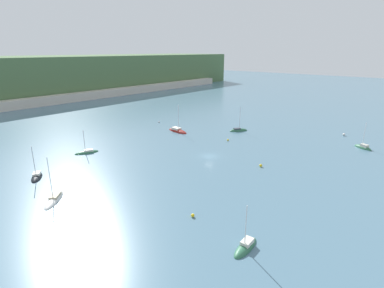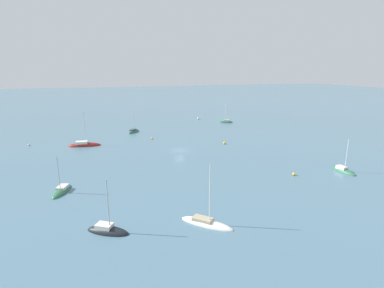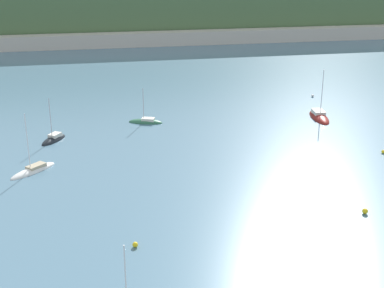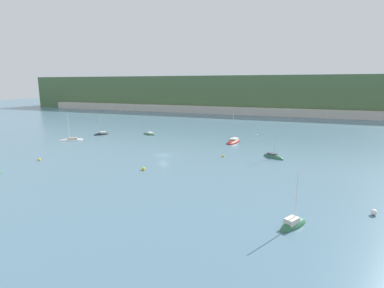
{
  "view_description": "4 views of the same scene",
  "coord_description": "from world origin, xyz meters",
  "px_view_note": "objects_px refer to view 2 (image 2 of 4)",
  "views": [
    {
      "loc": [
        -60.76,
        -45.86,
        27.47
      ],
      "look_at": [
        1.99,
        7.87,
        1.41
      ],
      "focal_mm": 28.0,
      "sensor_mm": 36.0,
      "label": 1
    },
    {
      "loc": [
        -74.01,
        21.8,
        21.1
      ],
      "look_at": [
        -8.33,
        -0.65,
        3.64
      ],
      "focal_mm": 28.0,
      "sensor_mm": 36.0,
      "label": 2
    },
    {
      "loc": [
        -30.13,
        -67.67,
        30.62
      ],
      "look_at": [
        -14.58,
        10.35,
        1.56
      ],
      "focal_mm": 50.0,
      "sensor_mm": 36.0,
      "label": 3
    },
    {
      "loc": [
        35.84,
        -69.62,
        18.93
      ],
      "look_at": [
        4.77,
        8.73,
        1.8
      ],
      "focal_mm": 28.0,
      "sensor_mm": 36.0,
      "label": 4
    }
  ],
  "objects_px": {
    "sailboat_1": "(226,122)",
    "sailboat_6": "(62,191)",
    "sailboat_3": "(343,171)",
    "sailboat_0": "(134,132)",
    "mooring_buoy_3": "(29,145)",
    "mooring_buoy_0": "(152,138)",
    "sailboat_7": "(206,224)",
    "mooring_buoy_2": "(294,174)",
    "sailboat_4": "(84,145)",
    "mooring_buoy_4": "(198,118)",
    "sailboat_2": "(108,231)",
    "mooring_buoy_1": "(224,143)"
  },
  "relations": [
    {
      "from": "sailboat_1",
      "to": "sailboat_6",
      "type": "bearing_deg",
      "value": 71.97
    },
    {
      "from": "sailboat_3",
      "to": "sailboat_6",
      "type": "distance_m",
      "value": 56.04
    },
    {
      "from": "sailboat_0",
      "to": "mooring_buoy_3",
      "type": "relative_size",
      "value": 15.74
    },
    {
      "from": "sailboat_3",
      "to": "mooring_buoy_0",
      "type": "xyz_separation_m",
      "value": [
        43.05,
        32.15,
        0.17
      ]
    },
    {
      "from": "sailboat_3",
      "to": "sailboat_6",
      "type": "xyz_separation_m",
      "value": [
        7.75,
        55.5,
        -0.03
      ]
    },
    {
      "from": "sailboat_7",
      "to": "mooring_buoy_2",
      "type": "xyz_separation_m",
      "value": [
        12.61,
        -24.13,
        0.22
      ]
    },
    {
      "from": "sailboat_4",
      "to": "mooring_buoy_0",
      "type": "xyz_separation_m",
      "value": [
        2.15,
        -19.79,
        0.18
      ]
    },
    {
      "from": "mooring_buoy_0",
      "to": "sailboat_4",
      "type": "bearing_deg",
      "value": 96.19
    },
    {
      "from": "sailboat_3",
      "to": "sailboat_7",
      "type": "bearing_deg",
      "value": -76.36
    },
    {
      "from": "mooring_buoy_4",
      "to": "sailboat_1",
      "type": "bearing_deg",
      "value": -143.29
    },
    {
      "from": "sailboat_4",
      "to": "sailboat_6",
      "type": "height_order",
      "value": "sailboat_4"
    },
    {
      "from": "sailboat_2",
      "to": "mooring_buoy_0",
      "type": "xyz_separation_m",
      "value": [
        51.83,
        -16.52,
        0.18
      ]
    },
    {
      "from": "sailboat_4",
      "to": "sailboat_0",
      "type": "bearing_deg",
      "value": 49.9
    },
    {
      "from": "mooring_buoy_4",
      "to": "sailboat_4",
      "type": "bearing_deg",
      "value": 125.13
    },
    {
      "from": "sailboat_7",
      "to": "mooring_buoy_0",
      "type": "distance_m",
      "value": 54.29
    },
    {
      "from": "sailboat_3",
      "to": "sailboat_4",
      "type": "xyz_separation_m",
      "value": [
        40.9,
        51.95,
        -0.0
      ]
    },
    {
      "from": "sailboat_0",
      "to": "mooring_buoy_4",
      "type": "relative_size",
      "value": 10.71
    },
    {
      "from": "sailboat_7",
      "to": "mooring_buoy_1",
      "type": "distance_m",
      "value": 46.53
    },
    {
      "from": "sailboat_7",
      "to": "mooring_buoy_4",
      "type": "xyz_separation_m",
      "value": [
        84.39,
        -29.49,
        0.36
      ]
    },
    {
      "from": "sailboat_2",
      "to": "mooring_buoy_2",
      "type": "bearing_deg",
      "value": 48.66
    },
    {
      "from": "mooring_buoy_2",
      "to": "mooring_buoy_3",
      "type": "relative_size",
      "value": 1.01
    },
    {
      "from": "mooring_buoy_3",
      "to": "mooring_buoy_4",
      "type": "relative_size",
      "value": 0.68
    },
    {
      "from": "sailboat_0",
      "to": "sailboat_4",
      "type": "distance_m",
      "value": 21.52
    },
    {
      "from": "mooring_buoy_4",
      "to": "sailboat_2",
      "type": "bearing_deg",
      "value": 152.5
    },
    {
      "from": "mooring_buoy_3",
      "to": "sailboat_6",
      "type": "bearing_deg",
      "value": -163.59
    },
    {
      "from": "mooring_buoy_0",
      "to": "mooring_buoy_1",
      "type": "bearing_deg",
      "value": -125.24
    },
    {
      "from": "sailboat_6",
      "to": "sailboat_4",
      "type": "bearing_deg",
      "value": -166.35
    },
    {
      "from": "sailboat_1",
      "to": "sailboat_2",
      "type": "relative_size",
      "value": 1.03
    },
    {
      "from": "mooring_buoy_2",
      "to": "mooring_buoy_4",
      "type": "xyz_separation_m",
      "value": [
        71.78,
        -5.35,
        0.14
      ]
    },
    {
      "from": "sailboat_1",
      "to": "sailboat_7",
      "type": "distance_m",
      "value": 82.63
    },
    {
      "from": "mooring_buoy_3",
      "to": "mooring_buoy_2",
      "type": "bearing_deg",
      "value": -128.73
    },
    {
      "from": "sailboat_7",
      "to": "mooring_buoy_2",
      "type": "bearing_deg",
      "value": 73.85
    },
    {
      "from": "sailboat_2",
      "to": "mooring_buoy_2",
      "type": "height_order",
      "value": "sailboat_2"
    },
    {
      "from": "sailboat_2",
      "to": "mooring_buoy_3",
      "type": "bearing_deg",
      "value": 141.6
    },
    {
      "from": "mooring_buoy_2",
      "to": "sailboat_6",
      "type": "bearing_deg",
      "value": 81.91
    },
    {
      "from": "sailboat_0",
      "to": "mooring_buoy_0",
      "type": "xyz_separation_m",
      "value": [
        -12.36,
        -3.91,
        0.2
      ]
    },
    {
      "from": "sailboat_4",
      "to": "mooring_buoy_2",
      "type": "xyz_separation_m",
      "value": [
        -39.43,
        -40.63,
        0.2
      ]
    },
    {
      "from": "sailboat_1",
      "to": "mooring_buoy_0",
      "type": "xyz_separation_m",
      "value": [
        -19.43,
        34.22,
        0.16
      ]
    },
    {
      "from": "sailboat_1",
      "to": "mooring_buoy_4",
      "type": "height_order",
      "value": "sailboat_1"
    },
    {
      "from": "sailboat_1",
      "to": "mooring_buoy_1",
      "type": "height_order",
      "value": "sailboat_1"
    },
    {
      "from": "sailboat_4",
      "to": "sailboat_7",
      "type": "height_order",
      "value": "sailboat_4"
    },
    {
      "from": "sailboat_0",
      "to": "mooring_buoy_3",
      "type": "distance_m",
      "value": 32.12
    },
    {
      "from": "sailboat_0",
      "to": "sailboat_4",
      "type": "xyz_separation_m",
      "value": [
        -14.51,
        15.89,
        0.02
      ]
    },
    {
      "from": "sailboat_1",
      "to": "sailboat_3",
      "type": "bearing_deg",
      "value": 116.52
    },
    {
      "from": "mooring_buoy_0",
      "to": "sailboat_1",
      "type": "bearing_deg",
      "value": -60.41
    },
    {
      "from": "sailboat_2",
      "to": "sailboat_4",
      "type": "height_order",
      "value": "sailboat_4"
    },
    {
      "from": "sailboat_1",
      "to": "mooring_buoy_2",
      "type": "height_order",
      "value": "sailboat_1"
    },
    {
      "from": "mooring_buoy_0",
      "to": "sailboat_6",
      "type": "bearing_deg",
      "value": 146.52
    },
    {
      "from": "sailboat_0",
      "to": "mooring_buoy_0",
      "type": "relative_size",
      "value": 16.64
    },
    {
      "from": "sailboat_0",
      "to": "sailboat_2",
      "type": "distance_m",
      "value": 65.42
    }
  ]
}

